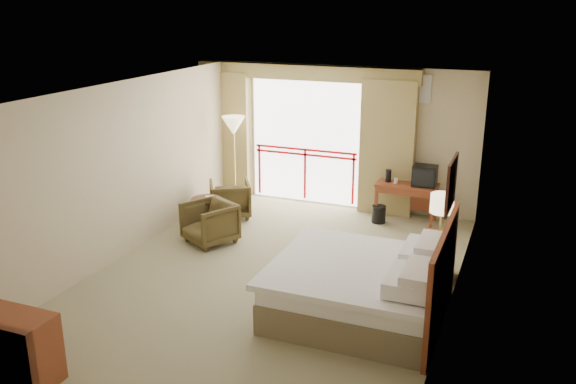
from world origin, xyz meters
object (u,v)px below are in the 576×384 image
at_px(bed, 363,287).
at_px(tv, 425,176).
at_px(floor_lamp, 234,129).
at_px(dresser, 4,346).
at_px(side_table, 207,209).
at_px(table_lamp, 442,204).
at_px(wastebasket, 379,214).
at_px(armchair_far, 231,216).
at_px(nightstand, 437,256).
at_px(desk, 407,191).
at_px(armchair_near, 210,242).

height_order(bed, tv, tv).
relative_size(floor_lamp, dresser, 1.51).
bearing_deg(side_table, table_lamp, -5.44).
distance_m(wastebasket, dresser, 6.63).
xyz_separation_m(armchair_far, dresser, (0.14, -5.44, 0.38)).
bearing_deg(nightstand, table_lamp, 88.09).
height_order(nightstand, armchair_far, nightstand).
distance_m(nightstand, wastebasket, 2.34).
relative_size(bed, desk, 1.97).
bearing_deg(table_lamp, wastebasket, 125.35).
relative_size(table_lamp, armchair_far, 0.79).
relative_size(wastebasket, dresser, 0.27).
xyz_separation_m(bed, table_lamp, (0.71, 1.51, 0.73)).
xyz_separation_m(side_table, dresser, (0.19, -4.65, -0.01)).
xyz_separation_m(desk, armchair_far, (-3.07, -0.99, -0.55)).
bearing_deg(armchair_near, nightstand, 29.20).
distance_m(table_lamp, wastebasket, 2.48).
relative_size(nightstand, floor_lamp, 0.37).
bearing_deg(wastebasket, bed, -79.59).
height_order(side_table, dresser, dresser).
xyz_separation_m(bed, tv, (0.11, 3.63, 0.51)).
bearing_deg(floor_lamp, bed, -43.93).
relative_size(wastebasket, side_table, 0.55).
height_order(floor_lamp, dresser, floor_lamp).
height_order(bed, dresser, bed).
relative_size(desk, wastebasket, 3.45).
distance_m(table_lamp, armchair_near, 3.85).
bearing_deg(side_table, armchair_far, 86.35).
bearing_deg(wastebasket, nightstand, -55.36).
xyz_separation_m(nightstand, table_lamp, (0.00, 0.05, 0.78)).
distance_m(wastebasket, floor_lamp, 3.18).
distance_m(wastebasket, side_table, 3.08).
relative_size(nightstand, wastebasket, 2.06).
height_order(table_lamp, armchair_near, table_lamp).
bearing_deg(side_table, floor_lamp, 97.33).
bearing_deg(dresser, bed, 44.79).
bearing_deg(wastebasket, armchair_far, -165.16).
distance_m(bed, armchair_near, 3.32).
distance_m(armchair_far, side_table, 0.88).
bearing_deg(bed, desk, 92.93).
bearing_deg(wastebasket, floor_lamp, -179.78).
distance_m(tv, floor_lamp, 3.67).
height_order(armchair_far, side_table, side_table).
relative_size(armchair_far, armchair_near, 0.97).
bearing_deg(bed, floor_lamp, 136.07).
bearing_deg(dresser, floor_lamp, 96.91).
xyz_separation_m(table_lamp, tv, (-0.59, 2.11, -0.21)).
xyz_separation_m(table_lamp, floor_lamp, (-4.21, 1.86, 0.39)).
height_order(armchair_near, floor_lamp, floor_lamp).
bearing_deg(table_lamp, armchair_near, -178.37).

